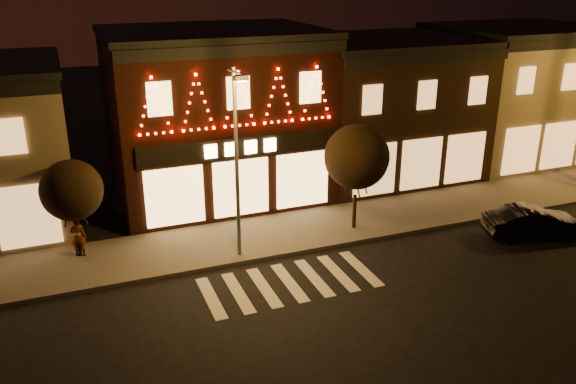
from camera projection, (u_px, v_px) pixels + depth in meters
ground at (336, 342)px, 18.51m from camera, size 120.00×120.00×0.00m
sidewalk_far at (298, 231)px, 26.12m from camera, size 44.00×4.00×0.15m
building_pulp at (216, 114)px, 29.16m from camera, size 10.20×8.34×8.30m
building_right_a at (383, 107)px, 32.55m from camera, size 9.20×8.28×7.50m
building_right_b at (514, 92)px, 35.56m from camera, size 9.20×8.28×7.80m
streetlamp_mid at (237, 151)px, 22.02m from camera, size 0.52×1.73×7.52m
tree_left at (72, 190)px, 22.72m from camera, size 2.39×2.39×4.00m
tree_right at (357, 157)px, 25.12m from camera, size 2.80×2.80×4.68m
dark_sedan at (533, 222)px, 25.46m from camera, size 4.37×2.50×1.36m
pedestrian at (78, 237)px, 23.42m from camera, size 0.69×0.54×1.65m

